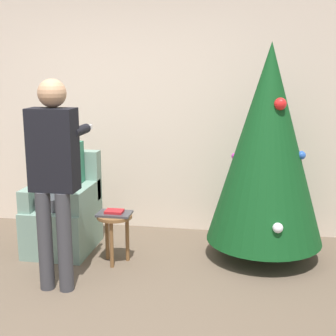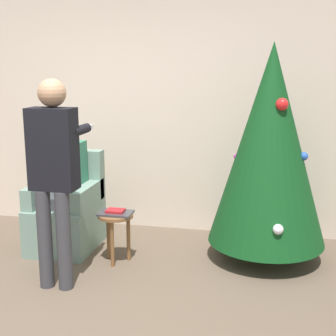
{
  "view_description": "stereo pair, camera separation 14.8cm",
  "coord_description": "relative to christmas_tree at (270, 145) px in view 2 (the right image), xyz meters",
  "views": [
    {
      "loc": [
        1.19,
        -2.79,
        1.81
      ],
      "look_at": [
        0.52,
        1.06,
        0.95
      ],
      "focal_mm": 50.0,
      "sensor_mm": 36.0,
      "label": 1
    },
    {
      "loc": [
        1.33,
        -2.76,
        1.81
      ],
      "look_at": [
        0.52,
        1.06,
        0.95
      ],
      "focal_mm": 50.0,
      "sensor_mm": 36.0,
      "label": 2
    }
  ],
  "objects": [
    {
      "name": "ground_plane",
      "position": [
        -1.37,
        -1.55,
        -1.1
      ],
      "size": [
        14.0,
        14.0,
        0.0
      ],
      "primitive_type": "plane",
      "color": "brown"
    },
    {
      "name": "wall_back",
      "position": [
        -1.37,
        0.68,
        0.25
      ],
      "size": [
        8.0,
        0.06,
        2.7
      ],
      "color": "beige",
      "rests_on": "ground_plane"
    },
    {
      "name": "christmas_tree",
      "position": [
        0.0,
        0.0,
        0.0
      ],
      "size": [
        1.09,
        1.09,
        2.02
      ],
      "color": "brown",
      "rests_on": "ground_plane"
    },
    {
      "name": "armchair",
      "position": [
        -1.97,
        -0.11,
        -0.75
      ],
      "size": [
        0.6,
        0.72,
        0.96
      ],
      "color": "gray",
      "rests_on": "ground_plane"
    },
    {
      "name": "person_seated",
      "position": [
        -1.97,
        -0.14,
        -0.39
      ],
      "size": [
        0.36,
        0.46,
        1.28
      ],
      "color": "#38383D",
      "rests_on": "ground_plane"
    },
    {
      "name": "person_standing",
      "position": [
        -1.69,
        -0.92,
        -0.08
      ],
      "size": [
        0.4,
        0.57,
        1.71
      ],
      "color": "#38383D",
      "rests_on": "ground_plane"
    },
    {
      "name": "side_stool",
      "position": [
        -1.36,
        -0.38,
        -0.73
      ],
      "size": [
        0.33,
        0.33,
        0.47
      ],
      "color": "brown",
      "rests_on": "ground_plane"
    },
    {
      "name": "laptop",
      "position": [
        -1.36,
        -0.38,
        -0.62
      ],
      "size": [
        0.31,
        0.21,
        0.02
      ],
      "color": "#38383D",
      "rests_on": "side_stool"
    },
    {
      "name": "book",
      "position": [
        -1.36,
        -0.38,
        -0.6
      ],
      "size": [
        0.16,
        0.12,
        0.02
      ],
      "color": "#B21E23",
      "rests_on": "laptop"
    }
  ]
}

